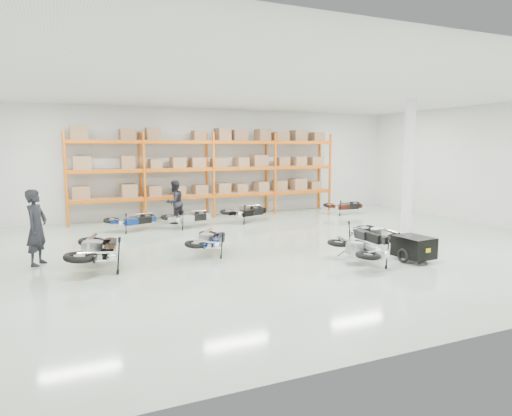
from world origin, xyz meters
name	(u,v)px	position (x,y,z in m)	size (l,w,h in m)	color
room	(280,170)	(0.00, 0.00, 2.25)	(18.00, 18.00, 18.00)	#A4B7A7
pallet_rack	(210,163)	(0.00, 6.45, 2.26)	(11.28, 0.98, 3.62)	#DB5C0B
structural_column	(408,166)	(5.20, 0.50, 2.25)	(0.25, 0.25, 4.50)	white
moto_blue_centre	(209,236)	(-2.20, -0.10, 0.50)	(0.73, 1.64, 1.00)	#081A53
moto_silver_left	(360,245)	(0.83, -2.75, 0.52)	(0.76, 1.71, 1.05)	#A8ABAF
moto_black_far_left	(97,244)	(-5.13, -0.49, 0.61)	(0.89, 2.01, 1.23)	black
moto_touring_right	(374,230)	(2.33, -1.38, 0.54)	(0.79, 1.78, 1.09)	black
trailer	(414,247)	(2.33, -2.98, 0.37)	(0.81, 1.54, 0.64)	black
moto_back_a	(133,217)	(-3.56, 4.35, 0.50)	(0.72, 1.63, 0.99)	navy
moto_back_b	(188,214)	(-1.60, 4.20, 0.50)	(0.73, 1.65, 1.01)	#AAADB4
moto_back_c	(246,208)	(0.78, 4.47, 0.54)	(0.78, 1.76, 1.08)	black
moto_back_d	(345,203)	(5.52, 4.67, 0.48)	(0.69, 1.56, 0.95)	#38120B
person_left	(37,227)	(-6.44, 0.54, 0.94)	(0.69, 0.45, 1.89)	black
person_back	(175,202)	(-1.83, 5.25, 0.83)	(0.80, 0.63, 1.65)	black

